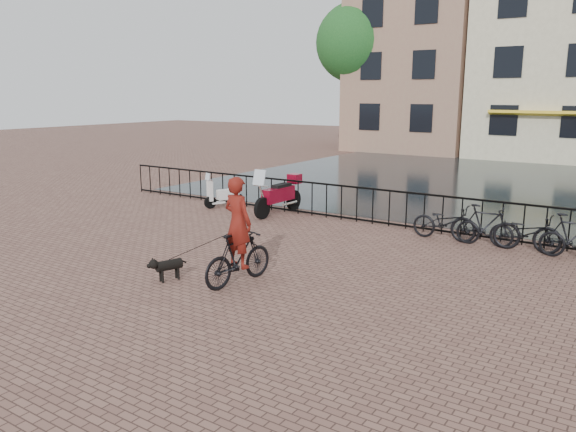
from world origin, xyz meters
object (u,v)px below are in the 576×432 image
Objects in this scene: dog at (169,268)px; motorcycle at (278,190)px; cyclist at (238,237)px; scooter at (224,189)px.

motorcycle reaches higher than dog.
dog is at bearing -72.60° from motorcycle.
cyclist is 6.40m from motorcycle.
scooter is at bearing -40.20° from cyclist.
cyclist is at bearing 46.07° from dog.
cyclist is at bearing -24.35° from scooter.
cyclist is 1.88× the size of scooter.
motorcycle is (-3.00, 5.64, -0.18)m from cyclist.
scooter is (-2.13, -0.03, -0.16)m from motorcycle.
motorcycle is at bearing 24.12° from scooter.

